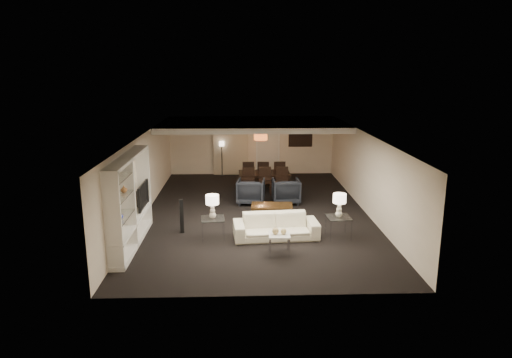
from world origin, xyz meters
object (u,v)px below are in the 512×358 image
object	(u,v)px
armchair_left	(251,191)
table_lamp_right	(339,205)
pendant_light	(261,137)
marble_table	(279,244)
floor_lamp	(222,159)
table_lamp_left	(212,207)
coffee_table	(272,212)
chair_fr	(279,173)
dining_table	(264,181)
chair_fm	(264,173)
sofa	(276,226)
armchair_right	(286,191)
television	(139,196)
side_table_right	(338,227)
side_table_left	(213,228)
floor_speaker	(182,216)
vase_blue	(120,216)
chair_nr	(282,181)
chair_nm	(265,181)
chair_nl	(249,181)
vase_amber	(124,189)
chair_fl	(248,173)

from	to	relation	value
armchair_left	table_lamp_right	xyz separation A→B (m)	(2.30, -3.30, 0.48)
pendant_light	table_lamp_right	world-z (taller)	pendant_light
marble_table	floor_lamp	xyz separation A→B (m)	(-1.74, 8.57, 0.48)
armchair_left	table_lamp_left	xyz separation A→B (m)	(-1.10, -3.30, 0.48)
coffee_table	floor_lamp	distance (m)	6.15
armchair_left	chair_fr	xyz separation A→B (m)	(1.15, 2.37, 0.08)
dining_table	chair_fm	xyz separation A→B (m)	(-0.00, 0.65, 0.16)
sofa	armchair_right	world-z (taller)	armchair_right
table_lamp_right	television	distance (m)	5.47
armchair_left	side_table_right	world-z (taller)	armchair_left
coffee_table	armchair_left	xyz separation A→B (m)	(-0.60, 1.70, 0.20)
sofa	side_table_left	distance (m)	1.70
side_table_left	floor_speaker	size ratio (longest dim) A/B	0.65
dining_table	vase_blue	bearing A→B (deg)	-121.75
coffee_table	table_lamp_right	bearing A→B (deg)	-43.26
pendant_light	side_table_left	world-z (taller)	pendant_light
vase_blue	table_lamp_left	bearing A→B (deg)	34.50
table_lamp_right	marble_table	size ratio (longest dim) A/B	1.24
coffee_table	vase_blue	xyz separation A→B (m)	(-3.77, -3.02, 0.93)
armchair_left	chair_fm	xyz separation A→B (m)	(0.55, 2.37, 0.08)
dining_table	chair_fm	size ratio (longest dim) A/B	1.92
chair_nr	television	bearing A→B (deg)	-133.14
chair_fr	chair_nm	bearing A→B (deg)	62.60
vase_blue	chair_nl	xyz separation A→B (m)	(3.12, 5.79, -0.65)
chair_fm	side_table_left	bearing A→B (deg)	80.61
marble_table	vase_amber	bearing A→B (deg)	176.57
coffee_table	side_table_left	xyz separation A→B (m)	(-1.70, -1.60, 0.07)
chair_nr	floor_lamp	bearing A→B (deg)	131.40
chair_nm	chair_fl	size ratio (longest dim) A/B	1.00
marble_table	chair_nr	distance (m)	5.50
television	dining_table	bearing A→B (deg)	-39.38
dining_table	chair_nr	size ratio (longest dim) A/B	1.92
table_lamp_right	sofa	bearing A→B (deg)	180.00
table_lamp_right	television	xyz separation A→B (m)	(-5.44, 0.52, 0.18)
pendant_light	vase_blue	size ratio (longest dim) A/B	2.89
coffee_table	marble_table	world-z (taller)	marble_table
coffee_table	sofa	bearing A→B (deg)	-90.00
pendant_light	television	size ratio (longest dim) A/B	0.45
vase_amber	chair_nl	world-z (taller)	vase_amber
chair_nm	chair_fm	bearing A→B (deg)	88.79
sofa	armchair_left	xyz separation A→B (m)	(-0.60, 3.30, 0.09)
side_table_right	table_lamp_right	size ratio (longest dim) A/B	0.97
vase_blue	floor_lamp	size ratio (longest dim) A/B	0.12
sofa	dining_table	xyz separation A→B (m)	(-0.05, 5.02, 0.00)
table_lamp_left	floor_lamp	distance (m)	7.47
chair_nm	floor_lamp	size ratio (longest dim) A/B	0.67
floor_speaker	floor_lamp	distance (m)	7.02
side_table_right	vase_amber	size ratio (longest dim) A/B	3.76
chair_nm	table_lamp_left	bearing A→B (deg)	-111.92
side_table_left	dining_table	xyz separation A→B (m)	(1.65, 5.02, 0.04)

